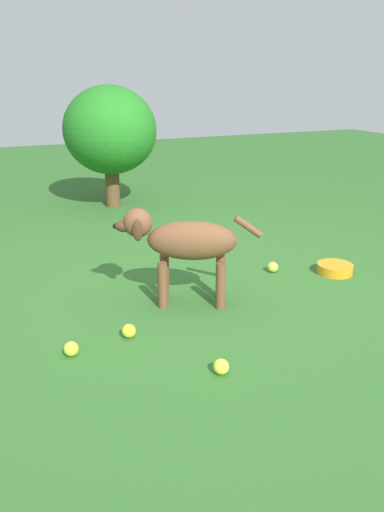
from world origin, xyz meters
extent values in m
plane|color=#2D6026|center=(0.00, 0.00, 0.00)|extent=(14.00, 14.00, 0.00)
ellipsoid|color=brown|center=(-0.06, 0.04, 0.36)|extent=(0.37, 0.50, 0.21)
cylinder|color=brown|center=(-0.05, 0.20, 0.13)|extent=(0.05, 0.05, 0.25)
cylinder|color=brown|center=(0.06, 0.15, 0.13)|extent=(0.05, 0.05, 0.25)
cylinder|color=brown|center=(-0.18, -0.07, 0.13)|extent=(0.05, 0.05, 0.25)
cylinder|color=brown|center=(-0.08, -0.12, 0.13)|extent=(0.05, 0.05, 0.25)
ellipsoid|color=brown|center=(0.06, 0.29, 0.45)|extent=(0.19, 0.20, 0.15)
ellipsoid|color=#472B19|center=(0.09, 0.35, 0.43)|extent=(0.11, 0.13, 0.06)
sphere|color=black|center=(0.11, 0.40, 0.43)|extent=(0.03, 0.03, 0.03)
ellipsoid|color=#472B19|center=(-0.01, 0.32, 0.43)|extent=(0.05, 0.06, 0.11)
ellipsoid|color=#472B19|center=(0.12, 0.25, 0.43)|extent=(0.05, 0.06, 0.11)
cylinder|color=brown|center=(-0.19, -0.22, 0.43)|extent=(0.10, 0.15, 0.12)
sphere|color=#C0DF33|center=(-0.36, 0.76, 0.03)|extent=(0.07, 0.07, 0.07)
sphere|color=#C1E13F|center=(0.16, -0.61, 0.03)|extent=(0.07, 0.07, 0.07)
sphere|color=#CED32C|center=(-0.30, 0.47, 0.03)|extent=(0.07, 0.07, 0.07)
sphere|color=#D7E539|center=(-0.76, 0.22, 0.03)|extent=(0.07, 0.07, 0.07)
cylinder|color=orange|center=(-0.01, -0.95, 0.03)|extent=(0.22, 0.22, 0.06)
cylinder|color=brown|center=(2.25, -0.18, 0.16)|extent=(0.13, 0.13, 0.33)
ellipsoid|color=#1F6D1D|center=(2.25, -0.18, 0.70)|extent=(0.92, 0.83, 0.78)
camera|label=1|loc=(-2.44, 1.10, 1.18)|focal=36.86mm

